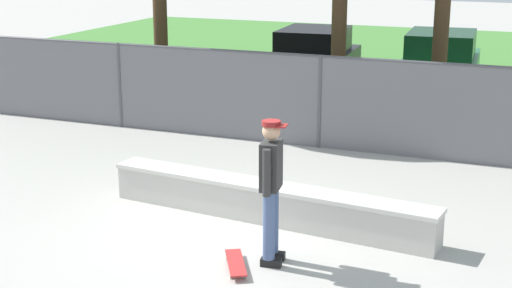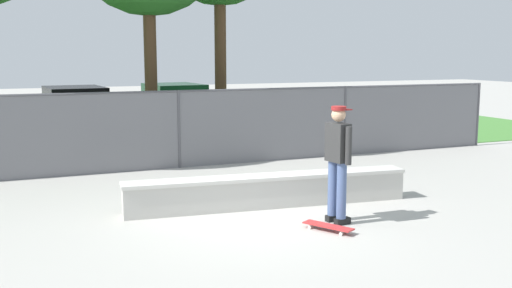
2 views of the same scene
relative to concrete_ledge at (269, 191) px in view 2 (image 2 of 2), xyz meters
name	(u,v)px [view 2 (image 2 of 2)]	position (x,y,z in m)	size (l,w,h in m)	color
ground_plane	(256,218)	(-0.49, -0.61, -0.28)	(80.00, 80.00, 0.00)	#ADAAA3
grass_strip	(110,121)	(-0.49, 14.33, -0.27)	(29.72, 20.00, 0.02)	#478438
concrete_ledge	(269,191)	(0.00, 0.00, 0.00)	(5.06, 1.00, 0.56)	#B7B5AD
skateboarder	(338,158)	(0.57, -1.34, 0.75)	(0.34, 0.59, 1.84)	black
skateboard	(328,226)	(0.23, -1.67, -0.21)	(0.56, 0.80, 0.09)	red
chainlink_fence	(179,126)	(-0.49, 4.03, 0.70)	(17.79, 0.07, 1.81)	#4C4C51
car_black	(76,115)	(-2.26, 9.04, 0.56)	(2.25, 4.32, 1.66)	black
car_green	(176,109)	(0.90, 9.56, 0.56)	(2.25, 4.32, 1.66)	#1E6638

